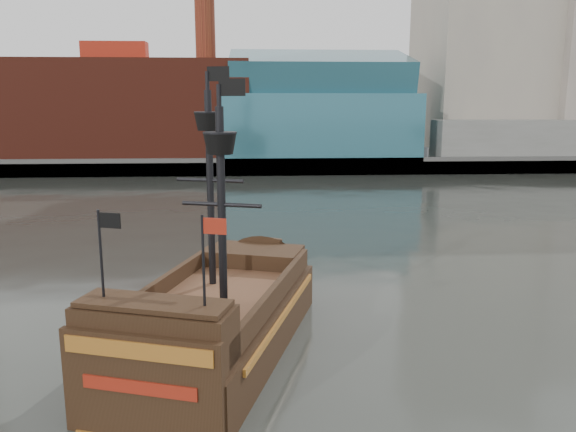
{
  "coord_description": "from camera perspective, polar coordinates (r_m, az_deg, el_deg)",
  "views": [
    {
      "loc": [
        -0.36,
        -20.71,
        10.63
      ],
      "look_at": [
        1.61,
        12.04,
        4.0
      ],
      "focal_mm": 35.0,
      "sensor_mm": 36.0,
      "label": 1
    }
  ],
  "objects": [
    {
      "name": "ground",
      "position": [
        23.28,
        -2.25,
        -15.75
      ],
      "size": [
        400.0,
        400.0,
        0.0
      ],
      "primitive_type": "plane",
      "color": "#242722",
      "rests_on": "ground"
    },
    {
      "name": "promenade_far",
      "position": [
        113.12,
        -3.27,
        6.52
      ],
      "size": [
        220.0,
        60.0,
        2.0
      ],
      "primitive_type": "cube",
      "color": "slate",
      "rests_on": "ground"
    },
    {
      "name": "seawall",
      "position": [
        83.73,
        -3.18,
        5.01
      ],
      "size": [
        220.0,
        1.0,
        2.6
      ],
      "primitive_type": "cube",
      "color": "#4C4C49",
      "rests_on": "ground"
    },
    {
      "name": "skyline",
      "position": [
        106.33,
        -0.43,
        18.95
      ],
      "size": [
        149.0,
        45.0,
        62.0
      ],
      "color": "brown",
      "rests_on": "promenade_far"
    },
    {
      "name": "pirate_ship",
      "position": [
        24.69,
        -7.29,
        -11.17
      ],
      "size": [
        10.08,
        18.18,
        13.05
      ],
      "rotation": [
        0.0,
        0.0,
        -0.3
      ],
      "color": "black",
      "rests_on": "ground"
    }
  ]
}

